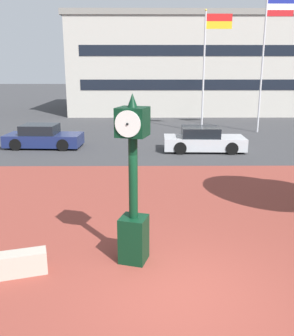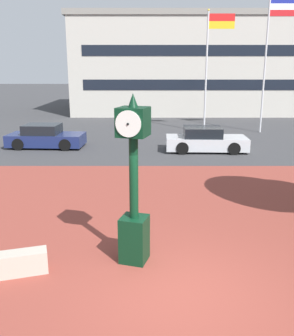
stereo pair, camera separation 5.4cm
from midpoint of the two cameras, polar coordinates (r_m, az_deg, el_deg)
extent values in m
plane|color=#38383A|center=(7.90, 4.19, -18.09)|extent=(200.00, 200.00, 0.00)
cube|color=brown|center=(10.48, 2.90, -9.29)|extent=(44.00, 13.89, 0.01)
cube|color=black|center=(8.72, -2.19, -10.68)|extent=(0.72, 0.72, 1.06)
cylinder|color=black|center=(8.20, -2.29, -1.50)|extent=(0.20, 0.20, 1.84)
cube|color=black|center=(7.94, -2.38, 6.99)|extent=(0.76, 0.76, 0.61)
cylinder|color=white|center=(8.24, -1.68, 7.28)|extent=(0.53, 0.18, 0.54)
sphere|color=black|center=(8.26, -1.64, 7.30)|extent=(0.05, 0.05, 0.05)
cylinder|color=white|center=(7.64, -3.14, 6.67)|extent=(0.53, 0.18, 0.54)
sphere|color=black|center=(7.63, -3.19, 6.65)|extent=(0.05, 0.05, 0.05)
cone|color=black|center=(7.89, -2.42, 10.20)|extent=(0.21, 0.21, 0.29)
cube|color=navy|center=(21.76, -15.35, 4.16)|extent=(4.22, 2.08, 0.64)
cube|color=black|center=(21.73, -15.97, 5.61)|extent=(1.98, 1.69, 0.56)
cylinder|color=black|center=(22.24, -11.51, 4.31)|extent=(0.65, 0.26, 0.64)
cylinder|color=black|center=(20.60, -12.67, 3.41)|extent=(0.65, 0.26, 0.64)
cylinder|color=black|center=(23.00, -17.71, 4.24)|extent=(0.65, 0.26, 0.64)
cylinder|color=black|center=(21.42, -19.28, 3.37)|extent=(0.65, 0.26, 0.64)
cube|color=#B7BABF|center=(20.33, 8.54, 3.80)|extent=(4.30, 2.01, 0.64)
cube|color=black|center=(20.20, 8.00, 5.37)|extent=(2.00, 1.67, 0.56)
cylinder|color=black|center=(21.39, 11.75, 3.88)|extent=(0.65, 0.24, 0.64)
cylinder|color=black|center=(19.71, 12.62, 2.91)|extent=(0.65, 0.24, 0.64)
cylinder|color=black|center=(21.08, 4.69, 3.99)|extent=(0.65, 0.24, 0.64)
cylinder|color=black|center=(19.38, 4.96, 3.01)|extent=(0.65, 0.24, 0.64)
cylinder|color=silver|center=(26.06, 8.49, 13.87)|extent=(0.12, 0.12, 7.80)
sphere|color=gold|center=(26.30, 8.85, 22.52)|extent=(0.14, 0.14, 0.14)
cube|color=red|center=(26.39, 10.84, 21.45)|extent=(1.65, 0.02, 0.46)
cube|color=gold|center=(26.34, 10.79, 20.45)|extent=(1.65, 0.02, 0.46)
cylinder|color=silver|center=(26.91, 16.95, 14.47)|extent=(0.12, 0.12, 8.76)
cube|color=navy|center=(27.50, 19.58, 22.75)|extent=(1.69, 0.02, 0.38)
cube|color=white|center=(27.45, 19.51, 21.97)|extent=(1.69, 0.02, 0.38)
cube|color=red|center=(27.40, 19.44, 21.20)|extent=(1.69, 0.02, 0.38)
cube|color=#B2ADA3|center=(40.47, 8.17, 14.76)|extent=(25.42, 12.94, 8.58)
cube|color=gray|center=(40.73, 8.42, 21.15)|extent=(25.93, 13.20, 0.50)
cube|color=black|center=(34.10, 9.71, 12.29)|extent=(22.88, 0.04, 0.90)
cube|color=black|center=(34.10, 9.93, 17.09)|extent=(22.88, 0.04, 0.90)
camera|label=1|loc=(0.03, -90.19, -0.05)|focal=40.34mm
camera|label=2|loc=(0.03, 89.81, 0.05)|focal=40.34mm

